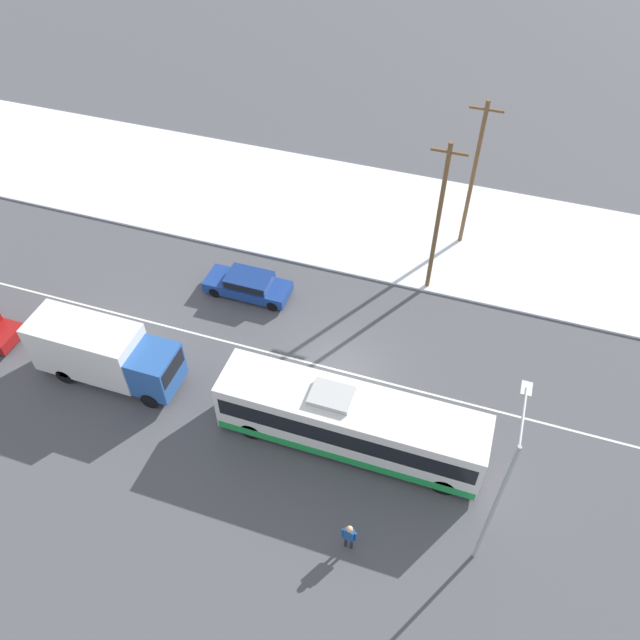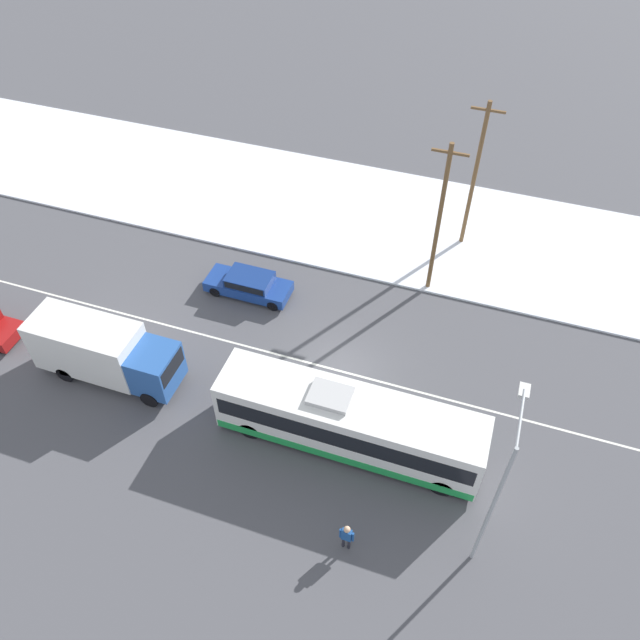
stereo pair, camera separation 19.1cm
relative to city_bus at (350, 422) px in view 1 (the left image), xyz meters
The scene contains 10 objects.
ground_plane 4.43m from the city_bus, 113.13° to the left, with size 120.00×120.00×0.00m, color #4C4C51.
snow_lot 16.56m from the city_bus, 95.67° to the left, with size 80.00×11.20×0.12m.
lane_marking_center 4.43m from the city_bus, 113.13° to the left, with size 60.00×0.12×0.00m.
city_bus is the anchor object (origin of this frame).
box_truck 12.29m from the city_bus, behind, with size 7.22×2.30×3.22m.
sedan_car 11.08m from the city_bus, 136.96° to the left, with size 4.75×1.80×1.33m.
pedestrian_at_stop 4.94m from the city_bus, 73.67° to the right, with size 0.60×0.27×1.67m.
streetlamp 7.66m from the city_bus, 25.42° to the right, with size 0.36×2.84×7.90m.
utility_pole_roadside 11.76m from the city_bus, 83.56° to the left, with size 1.80×0.24×9.14m.
utility_pole_snowlot 16.37m from the city_bus, 81.58° to the left, with size 1.80×0.24×9.16m.
Camera 1 is at (5.31, -19.01, 24.24)m, focal length 35.00 mm.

